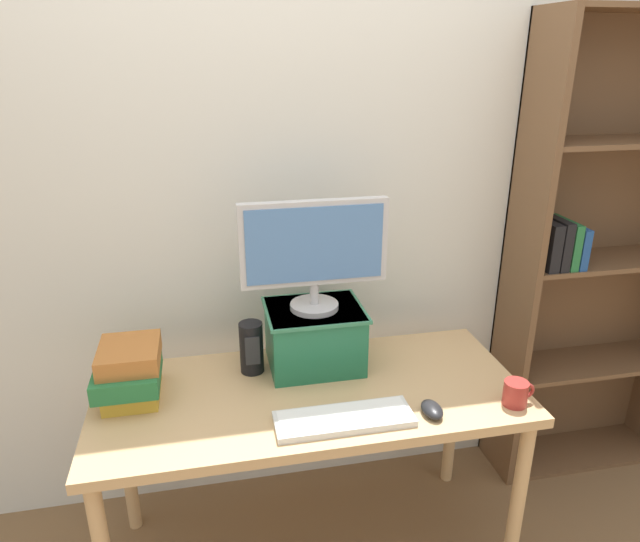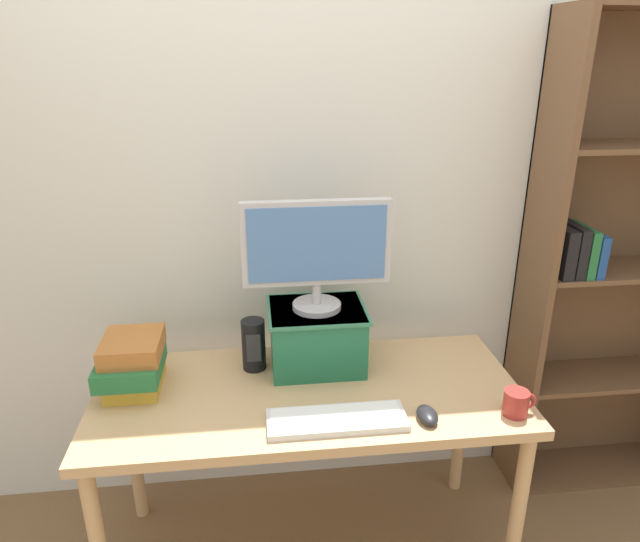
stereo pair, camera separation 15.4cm
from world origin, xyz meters
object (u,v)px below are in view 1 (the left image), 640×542
(bookshelf_unit, at_px, (599,258))
(desk_speaker, at_px, (252,348))
(computer_monitor, at_px, (314,250))
(desk, at_px, (310,409))
(keyboard, at_px, (344,419))
(coffee_mug, at_px, (516,393))
(book_stack, at_px, (130,372))
(computer_mouse, at_px, (432,409))
(riser_box, at_px, (314,335))

(bookshelf_unit, height_order, desk_speaker, bookshelf_unit)
(computer_monitor, bearing_deg, desk, -106.53)
(desk, xyz_separation_m, computer_monitor, (0.05, 0.17, 0.53))
(keyboard, relative_size, coffee_mug, 4.05)
(book_stack, bearing_deg, desk_speaker, 11.63)
(bookshelf_unit, xyz_separation_m, coffee_mug, (-0.68, -0.56, -0.22))
(computer_mouse, xyz_separation_m, desk_speaker, (-0.54, 0.38, 0.08))
(desk, bearing_deg, coffee_mug, -18.86)
(riser_box, height_order, keyboard, riser_box)
(keyboard, bearing_deg, computer_monitor, 93.32)
(keyboard, relative_size, computer_mouse, 4.21)
(coffee_mug, bearing_deg, computer_monitor, 147.01)
(bookshelf_unit, height_order, computer_mouse, bookshelf_unit)
(coffee_mug, bearing_deg, bookshelf_unit, 39.66)
(computer_mouse, height_order, book_stack, book_stack)
(bookshelf_unit, xyz_separation_m, riser_box, (-1.28, -0.17, -0.15))
(computer_monitor, distance_m, desk_speaker, 0.42)
(desk, relative_size, desk_speaker, 7.63)
(keyboard, bearing_deg, desk_speaker, 124.51)
(desk_speaker, bearing_deg, coffee_mug, -25.04)
(desk, xyz_separation_m, coffee_mug, (0.65, -0.22, 0.12))
(book_stack, bearing_deg, riser_box, 7.72)
(riser_box, bearing_deg, coffee_mug, -33.09)
(desk, relative_size, keyboard, 3.34)
(bookshelf_unit, relative_size, book_stack, 7.76)
(bookshelf_unit, xyz_separation_m, desk_speaker, (-1.51, -0.18, -0.17))
(riser_box, height_order, book_stack, riser_box)
(desk, relative_size, book_stack, 5.74)
(keyboard, xyz_separation_m, desk_speaker, (-0.25, 0.37, 0.08))
(riser_box, height_order, computer_mouse, riser_box)
(keyboard, distance_m, coffee_mug, 0.58)
(bookshelf_unit, bearing_deg, computer_mouse, -149.99)
(desk, relative_size, computer_monitor, 2.83)
(coffee_mug, bearing_deg, desk_speaker, 154.96)
(riser_box, xyz_separation_m, book_stack, (-0.64, -0.09, -0.02))
(desk, height_order, keyboard, keyboard)
(computer_monitor, bearing_deg, desk_speaker, -179.76)
(computer_monitor, height_order, computer_mouse, computer_monitor)
(keyboard, bearing_deg, bookshelf_unit, 23.36)
(riser_box, distance_m, keyboard, 0.39)
(keyboard, xyz_separation_m, book_stack, (-0.66, 0.28, 0.08))
(coffee_mug, xyz_separation_m, desk_speaker, (-0.83, 0.39, 0.05))
(riser_box, height_order, computer_monitor, computer_monitor)
(bookshelf_unit, distance_m, desk_speaker, 1.53)
(riser_box, relative_size, book_stack, 1.38)
(coffee_mug, distance_m, desk_speaker, 0.92)
(book_stack, bearing_deg, coffee_mug, -13.70)
(bookshelf_unit, height_order, computer_monitor, bookshelf_unit)
(desk, xyz_separation_m, keyboard, (0.07, -0.20, 0.09))
(computer_monitor, xyz_separation_m, book_stack, (-0.64, -0.09, -0.36))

